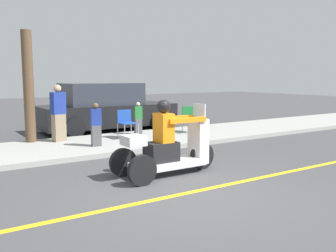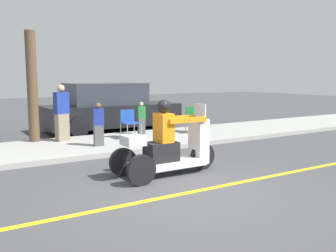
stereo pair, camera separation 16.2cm
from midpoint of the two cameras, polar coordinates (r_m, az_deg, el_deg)
ground_plane at (r=6.23m, az=2.33°, el=-10.17°), size 60.00×60.00×0.00m
lane_stripe at (r=6.44m, az=4.96°, el=-9.58°), size 24.00×0.12×0.01m
sidewalk_strip at (r=10.21m, az=-12.86°, el=-3.00°), size 28.00×2.80×0.12m
motorcycle_trike at (r=7.23m, az=-0.50°, el=-3.41°), size 2.16×0.84×1.47m
spectator_by_tree at (r=9.74m, az=-11.39°, el=0.09°), size 0.28×0.19×1.11m
spectator_far_back at (r=10.69m, az=-16.78°, el=1.73°), size 0.41×0.30×1.56m
spectator_end_of_line at (r=11.57m, az=-4.98°, el=1.11°), size 0.26×0.18×1.00m
folding_chair_set_back at (r=10.87m, az=-6.80°, el=0.79°), size 0.47×0.47×0.82m
folding_chair_curbside at (r=11.96m, az=2.99°, el=1.44°), size 0.49×0.49×0.82m
parked_car_lot_left at (r=13.39m, az=-9.80°, el=2.66°), size 4.74×2.06×1.67m
tree_trunk at (r=10.81m, az=-20.89°, el=5.60°), size 0.28×0.28×3.00m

